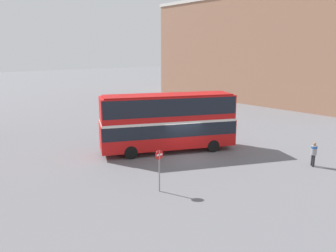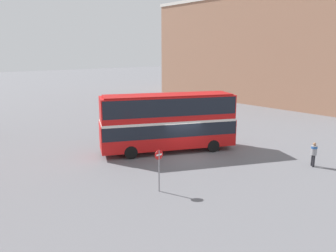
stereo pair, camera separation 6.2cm
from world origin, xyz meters
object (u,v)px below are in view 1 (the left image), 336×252
Objects in this scene: pedestrian_foreground at (314,152)px; parked_car_kerb_near at (200,118)px; double_decker_bus at (168,119)px; no_entry_sign at (159,164)px.

parked_car_kerb_near is (3.52, 14.26, -0.30)m from pedestrian_foreground.
double_decker_bus reaches higher than parked_car_kerb_near.
pedestrian_foreground reaches higher than parked_car_kerb_near.
no_entry_sign reaches higher than parked_car_kerb_near.
no_entry_sign is (-5.46, -5.58, -0.99)m from double_decker_bus.
pedestrian_foreground is 0.36× the size of parked_car_kerb_near.
parked_car_kerb_near is 17.77m from no_entry_sign.
parked_car_kerb_near is at bearing 36.33° from no_entry_sign.
no_entry_sign is at bearing -149.23° from parked_car_kerb_near.
pedestrian_foreground is at bearing -109.44° from parked_car_kerb_near.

